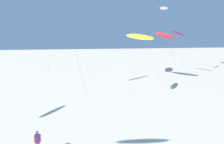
# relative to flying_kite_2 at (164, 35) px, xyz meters

# --- Properties ---
(flying_kite_2) EXTENTS (3.36, 10.08, 9.90)m
(flying_kite_2) POSITION_rel_flying_kite_2_xyz_m (0.00, 0.00, 0.00)
(flying_kite_2) COLOR red
(flying_kite_2) RESTS_ON ground
(flying_kite_7) EXTENTS (5.62, 6.25, 10.41)m
(flying_kite_7) POSITION_rel_flying_kite_2_xyz_m (6.05, 3.88, 0.48)
(flying_kite_7) COLOR #EA5193
(flying_kite_7) RESTS_ON ground
(flying_kite_8) EXTENTS (5.47, 11.88, 9.52)m
(flying_kite_8) POSITION_rel_flying_kite_2_xyz_m (-8.08, -5.34, -0.34)
(flying_kite_8) COLOR yellow
(flying_kite_8) RESTS_ON ground
(flying_kite_10) EXTENTS (4.55, 11.88, 17.57)m
(flying_kite_10) POSITION_rel_flying_kite_2_xyz_m (5.68, 13.15, 8.25)
(flying_kite_10) COLOR white
(flying_kite_10) RESTS_ON ground
(person_foreground_walker) EXTENTS (0.49, 0.28, 1.73)m
(person_foreground_walker) POSITION_rel_flying_kite_2_xyz_m (-25.86, -35.47, -7.84)
(person_foreground_walker) COLOR red
(person_foreground_walker) RESTS_ON ground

